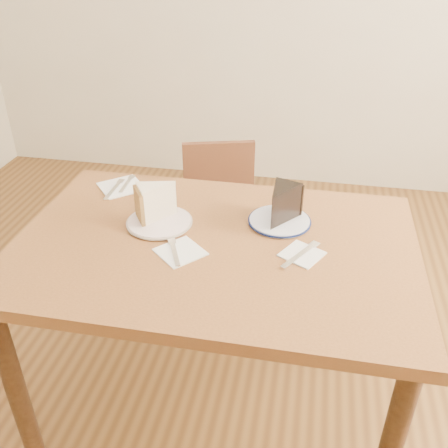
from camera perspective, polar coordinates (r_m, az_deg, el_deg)
ground at (r=2.01m, az=-0.85°, el=-20.23°), size 4.00×4.00×0.00m
table at (r=1.55m, az=-1.03°, el=-5.15°), size 1.20×0.80×0.75m
chair_far at (r=2.22m, az=-0.33°, el=0.16°), size 0.46×0.46×0.76m
plate_cream at (r=1.59m, az=-7.39°, el=0.22°), size 0.20×0.20×0.01m
plate_navy at (r=1.60m, az=6.36°, el=0.35°), size 0.19×0.19×0.01m
carrot_cake at (r=1.59m, az=-7.48°, el=2.49°), size 0.14×0.13×0.10m
chocolate_cake at (r=1.56m, az=6.41°, el=2.00°), size 0.13×0.15×0.10m
napkin_cream at (r=1.45m, az=-5.03°, el=-3.19°), size 0.17×0.17×0.00m
napkin_navy at (r=1.46m, az=8.90°, el=-3.43°), size 0.14×0.14×0.00m
napkin_spare at (r=1.84m, az=-11.63°, el=4.21°), size 0.20×0.20×0.00m
fork_cream at (r=1.45m, az=-5.68°, el=-3.21°), size 0.07×0.13×0.00m
knife_navy at (r=1.45m, az=8.69°, el=-3.50°), size 0.10×0.15×0.00m
fork_spare at (r=1.85m, az=-11.07°, el=4.52°), size 0.02×0.14×0.00m
knife_spare at (r=1.82m, az=-12.50°, el=3.87°), size 0.02×0.16×0.00m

